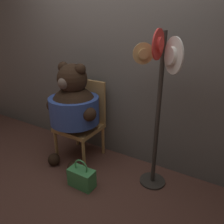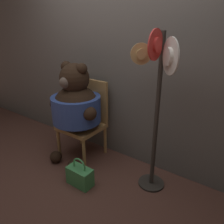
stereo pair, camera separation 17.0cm
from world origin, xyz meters
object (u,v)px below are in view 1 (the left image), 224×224
(handbag_on_ground, at_px, (82,177))
(teddy_bear, at_px, (74,107))
(hat_display_rack, at_px, (159,100))
(chair, at_px, (83,118))

(handbag_on_ground, bearing_deg, teddy_bear, 135.06)
(hat_display_rack, relative_size, handbag_on_ground, 4.85)
(teddy_bear, xyz_separation_m, hat_display_rack, (1.03, 0.01, 0.27))
(teddy_bear, bearing_deg, handbag_on_ground, -44.94)
(hat_display_rack, height_order, handbag_on_ground, hat_display_rack)
(hat_display_rack, xyz_separation_m, handbag_on_ground, (-0.65, -0.39, -0.88))
(teddy_bear, relative_size, handbag_on_ground, 3.75)
(chair, distance_m, hat_display_rack, 1.15)
(hat_display_rack, bearing_deg, handbag_on_ground, -148.83)
(chair, xyz_separation_m, hat_display_rack, (1.03, -0.15, 0.48))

